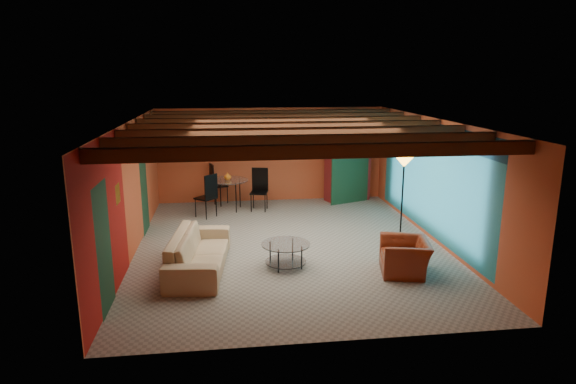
{
  "coord_description": "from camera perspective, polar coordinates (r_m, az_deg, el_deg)",
  "views": [
    {
      "loc": [
        -1.32,
        -10.09,
        3.66
      ],
      "look_at": [
        0.0,
        0.2,
        1.15
      ],
      "focal_mm": 30.79,
      "sensor_mm": 36.0,
      "label": 1
    }
  ],
  "objects": [
    {
      "name": "potted_plant",
      "position": [
        14.29,
        7.06,
        8.41
      ],
      "size": [
        0.46,
        0.4,
        0.5
      ],
      "primitive_type": "imported",
      "rotation": [
        0.0,
        0.0,
        0.02
      ],
      "color": "#26661E",
      "rests_on": "armoire"
    },
    {
      "name": "ceiling_fan",
      "position": [
        10.26,
        0.14,
        6.32
      ],
      "size": [
        1.5,
        1.5,
        0.44
      ],
      "primitive_type": null,
      "color": "#472614",
      "rests_on": "ceiling"
    },
    {
      "name": "armchair",
      "position": [
        9.55,
        13.35,
        -7.25
      ],
      "size": [
        1.05,
        1.14,
        0.64
      ],
      "primitive_type": "imported",
      "rotation": [
        0.0,
        0.0,
        -1.78
      ],
      "color": "maroon",
      "rests_on": "ground"
    },
    {
      "name": "painting",
      "position": [
        14.2,
        -5.57,
        5.4
      ],
      "size": [
        1.05,
        0.03,
        0.65
      ],
      "primitive_type": "cube",
      "color": "black",
      "rests_on": "wall_back"
    },
    {
      "name": "sofa",
      "position": [
        9.58,
        -10.22,
        -6.79
      ],
      "size": [
        1.2,
        2.53,
        0.71
      ],
      "primitive_type": "imported",
      "rotation": [
        0.0,
        0.0,
        1.47
      ],
      "color": "tan",
      "rests_on": "ground"
    },
    {
      "name": "armoire",
      "position": [
        14.46,
        6.91,
        3.19
      ],
      "size": [
        1.35,
        1.0,
        2.14
      ],
      "primitive_type": "cube",
      "rotation": [
        0.0,
        0.0,
        0.37
      ],
      "color": "maroon",
      "rests_on": "ground"
    },
    {
      "name": "dining_table",
      "position": [
        13.54,
        -6.95,
        0.35
      ],
      "size": [
        2.67,
        2.67,
        1.16
      ],
      "primitive_type": null,
      "rotation": [
        0.0,
        0.0,
        -0.22
      ],
      "color": "silver",
      "rests_on": "ground"
    },
    {
      "name": "room",
      "position": [
        10.36,
        0.06,
        6.41
      ],
      "size": [
        6.52,
        8.01,
        2.71
      ],
      "color": "gray",
      "rests_on": "ground"
    },
    {
      "name": "vase",
      "position": [
        13.4,
        -7.04,
        3.18
      ],
      "size": [
        0.25,
        0.25,
        0.2
      ],
      "primitive_type": "imported",
      "rotation": [
        0.0,
        0.0,
        0.31
      ],
      "color": "orange",
      "rests_on": "dining_table"
    },
    {
      "name": "coffee_table",
      "position": [
        9.59,
        -0.26,
        -7.28
      ],
      "size": [
        1.13,
        1.13,
        0.48
      ],
      "primitive_type": null,
      "rotation": [
        0.0,
        0.0,
        0.24
      ],
      "color": "white",
      "rests_on": "ground"
    },
    {
      "name": "floor_lamp",
      "position": [
        11.15,
        13.05,
        -0.81
      ],
      "size": [
        0.46,
        0.46,
        1.9
      ],
      "primitive_type": null,
      "rotation": [
        0.0,
        0.0,
        0.22
      ],
      "color": "black",
      "rests_on": "ground"
    }
  ]
}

